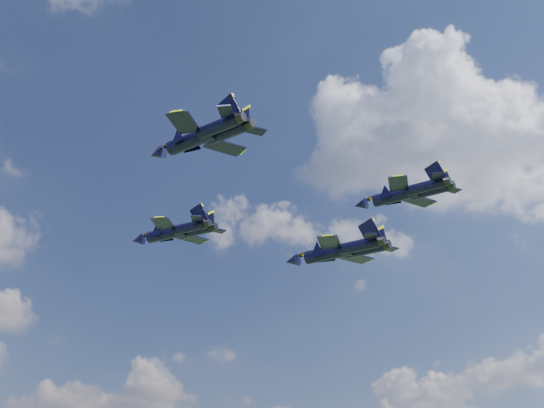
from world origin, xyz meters
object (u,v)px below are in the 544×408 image
Objects in this scene: jet_right at (326,253)px; jet_slot at (393,196)px; jet_lead at (164,234)px; jet_left at (189,141)px.

jet_right is 22.71m from jet_slot.
jet_lead reaches higher than jet_right.
jet_lead is 0.84× the size of jet_right.
jet_right is at bearing 5.88° from jet_left.
jet_left is at bearing -177.01° from jet_right.
jet_left reaches higher than jet_right.
jet_lead is at bearing 94.96° from jet_slot.
jet_slot is at bearing -90.06° from jet_lead.
jet_right is (31.71, 14.56, -2.85)m from jet_left.
jet_slot is (24.74, -7.05, -3.08)m from jet_left.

